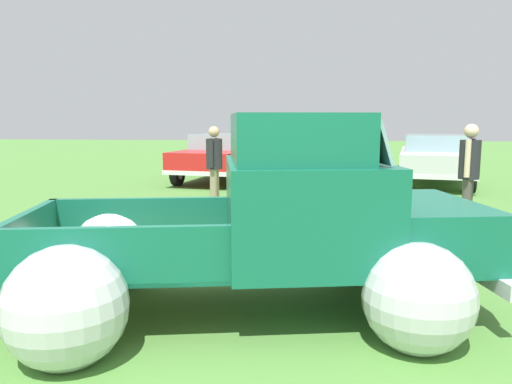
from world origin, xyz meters
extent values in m
plane|color=#548C3D|center=(0.00, 0.00, 0.00)|extent=(80.00, 80.00, 0.00)
cylinder|color=black|center=(1.27, 1.12, 0.38)|extent=(0.79, 0.35, 0.76)
cylinder|color=silver|center=(1.27, 1.12, 0.38)|extent=(0.38, 0.29, 0.34)
cylinder|color=black|center=(1.58, -0.59, 0.38)|extent=(0.79, 0.35, 0.76)
cylinder|color=silver|center=(1.58, -0.59, 0.38)|extent=(0.38, 0.29, 0.34)
cylinder|color=black|center=(-1.49, 0.61, 0.38)|extent=(0.79, 0.35, 0.76)
cylinder|color=silver|center=(-1.49, 0.61, 0.38)|extent=(0.38, 0.29, 0.34)
cylinder|color=black|center=(-1.17, -1.10, 0.38)|extent=(0.79, 0.35, 0.76)
cylinder|color=silver|center=(-1.17, -1.10, 0.38)|extent=(0.38, 0.29, 0.34)
sphere|color=silver|center=(-1.49, 0.66, 0.44)|extent=(1.12, 1.12, 0.96)
sphere|color=silver|center=(-1.16, -1.15, 0.44)|extent=(1.12, 1.12, 0.96)
cube|color=olive|center=(-0.93, -0.17, 0.54)|extent=(2.30, 1.89, 0.04)
cube|color=#14664C|center=(-1.07, 0.55, 0.77)|extent=(2.03, 0.45, 0.50)
cube|color=#14664C|center=(-0.80, -0.89, 0.77)|extent=(2.03, 0.45, 0.50)
cube|color=#14664C|center=(0.03, 0.01, 0.77)|extent=(0.36, 1.53, 0.50)
cube|color=#14664C|center=(-1.90, -0.35, 0.77)|extent=(0.36, 1.53, 0.50)
cube|color=#14664C|center=(0.64, 0.12, 0.99)|extent=(1.73, 1.93, 0.95)
cube|color=#14664C|center=(0.54, 0.10, 1.70)|extent=(1.41, 1.72, 0.45)
cube|color=#8CADB7|center=(1.18, 0.22, 1.68)|extent=(0.41, 1.46, 0.38)
cube|color=#14664C|center=(1.67, 0.31, 0.80)|extent=(1.52, 1.82, 0.55)
sphere|color=silver|center=(1.26, 1.15, 0.42)|extent=(1.07, 1.07, 0.92)
sphere|color=silver|center=(1.59, -0.62, 0.42)|extent=(1.07, 1.07, 0.92)
cube|color=silver|center=(2.20, 0.41, 0.46)|extent=(0.48, 1.97, 0.14)
sphere|color=red|center=(-2.31, 0.38, 0.64)|extent=(0.13, 0.13, 0.11)
cylinder|color=black|center=(-1.29, 8.78, 0.33)|extent=(0.31, 0.69, 0.66)
cylinder|color=silver|center=(-1.29, 8.78, 0.33)|extent=(0.26, 0.33, 0.30)
cylinder|color=black|center=(-3.00, 9.09, 0.33)|extent=(0.31, 0.69, 0.66)
cylinder|color=silver|center=(-3.00, 9.09, 0.33)|extent=(0.26, 0.33, 0.30)
cylinder|color=black|center=(-0.81, 11.45, 0.33)|extent=(0.31, 0.69, 0.66)
cylinder|color=silver|center=(-0.81, 11.45, 0.33)|extent=(0.26, 0.33, 0.30)
cylinder|color=black|center=(-2.51, 11.76, 0.33)|extent=(0.31, 0.69, 0.66)
cylinder|color=silver|center=(-2.51, 11.76, 0.33)|extent=(0.26, 0.33, 0.30)
cube|color=red|center=(-1.90, 10.27, 0.71)|extent=(2.58, 4.50, 0.55)
cube|color=#8CADB7|center=(-1.87, 10.44, 1.21)|extent=(1.91, 2.04, 0.45)
cube|color=silver|center=(-1.53, 12.32, 0.45)|extent=(1.90, 0.44, 0.12)
cube|color=silver|center=(-2.27, 8.22, 0.45)|extent=(1.90, 0.44, 0.12)
cylinder|color=black|center=(1.78, 8.74, 0.33)|extent=(0.24, 0.67, 0.66)
cylinder|color=silver|center=(1.78, 8.74, 0.33)|extent=(0.23, 0.31, 0.30)
cylinder|color=black|center=(0.20, 8.65, 0.33)|extent=(0.24, 0.67, 0.66)
cylinder|color=silver|center=(0.20, 8.65, 0.33)|extent=(0.23, 0.31, 0.30)
cylinder|color=black|center=(1.62, 11.68, 0.33)|extent=(0.24, 0.67, 0.66)
cylinder|color=silver|center=(1.62, 11.68, 0.33)|extent=(0.23, 0.31, 0.30)
cylinder|color=black|center=(0.04, 11.59, 0.33)|extent=(0.24, 0.67, 0.66)
cylinder|color=silver|center=(0.04, 11.59, 0.33)|extent=(0.23, 0.31, 0.30)
cube|color=#F2A819|center=(0.91, 10.17, 0.71)|extent=(1.95, 4.68, 0.55)
cube|color=#F2A819|center=(0.90, 10.35, 1.21)|extent=(1.57, 2.01, 0.45)
cube|color=silver|center=(0.79, 12.42, 0.45)|extent=(1.77, 0.19, 0.12)
cube|color=silver|center=(1.03, 7.91, 0.45)|extent=(1.77, 0.19, 0.12)
cylinder|color=black|center=(4.91, 8.53, 0.33)|extent=(0.33, 0.69, 0.66)
cylinder|color=silver|center=(4.91, 8.53, 0.33)|extent=(0.27, 0.33, 0.30)
cylinder|color=black|center=(3.21, 8.89, 0.33)|extent=(0.33, 0.69, 0.66)
cylinder|color=silver|center=(3.21, 8.89, 0.33)|extent=(0.27, 0.33, 0.30)
cylinder|color=black|center=(5.49, 11.31, 0.33)|extent=(0.33, 0.69, 0.66)
cylinder|color=silver|center=(5.49, 11.31, 0.33)|extent=(0.27, 0.33, 0.30)
cylinder|color=black|center=(3.79, 11.67, 0.33)|extent=(0.33, 0.69, 0.66)
cylinder|color=silver|center=(3.79, 11.67, 0.33)|extent=(0.27, 0.33, 0.30)
cube|color=silver|center=(4.35, 10.10, 0.71)|extent=(2.72, 4.72, 0.55)
cube|color=#8CADB7|center=(4.39, 10.27, 1.21)|extent=(1.96, 2.15, 0.45)
cube|color=silver|center=(4.79, 12.23, 0.45)|extent=(1.90, 0.49, 0.12)
cube|color=silver|center=(3.91, 7.97, 0.45)|extent=(1.90, 0.49, 0.12)
cylinder|color=#4C4742|center=(3.43, 4.07, 0.44)|extent=(0.20, 0.20, 0.87)
cylinder|color=#4C4742|center=(3.35, 3.92, 0.44)|extent=(0.20, 0.20, 0.87)
cylinder|color=#26262B|center=(3.39, 4.00, 1.20)|extent=(0.45, 0.45, 0.65)
cylinder|color=#26262B|center=(3.49, 4.19, 1.23)|extent=(0.12, 0.12, 0.62)
cylinder|color=beige|center=(3.29, 3.80, 1.23)|extent=(0.12, 0.12, 0.62)
sphere|color=beige|center=(3.39, 4.00, 1.68)|extent=(0.32, 0.32, 0.24)
cylinder|color=gray|center=(-1.25, 5.66, 0.42)|extent=(0.16, 0.16, 0.84)
cylinder|color=gray|center=(-1.27, 5.50, 0.42)|extent=(0.16, 0.16, 0.84)
cylinder|color=#26262B|center=(-1.26, 5.58, 1.16)|extent=(0.37, 0.37, 0.63)
cylinder|color=#DBAD84|center=(-1.24, 5.80, 1.19)|extent=(0.10, 0.10, 0.60)
cylinder|color=#26262B|center=(-1.28, 5.36, 1.19)|extent=(0.10, 0.10, 0.60)
sphere|color=#DBAD84|center=(-1.26, 5.58, 1.61)|extent=(0.25, 0.25, 0.23)
camera|label=1|loc=(0.66, -4.60, 1.86)|focal=34.65mm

